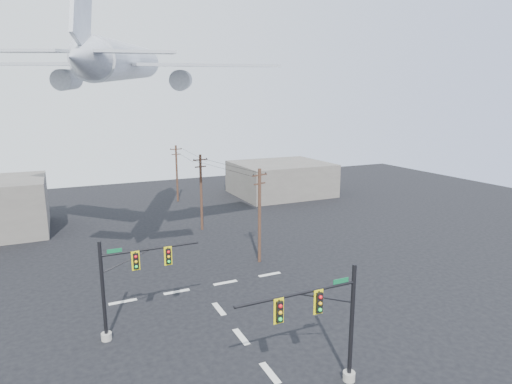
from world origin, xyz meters
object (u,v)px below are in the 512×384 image
signal_mast_far (125,285)px  utility_pole_a (260,214)px  utility_pole_c (177,172)px  signal_mast_near (329,326)px  airliner (124,62)px  utility_pole_b (201,191)px

signal_mast_far → utility_pole_a: 15.12m
utility_pole_c → utility_pole_a: bearing=-90.3°
signal_mast_near → utility_pole_c: size_ratio=0.82×
utility_pole_a → airliner: (-10.03, 5.93, 13.13)m
signal_mast_far → utility_pole_a: bearing=31.8°
utility_pole_b → utility_pole_c: size_ratio=1.05×
signal_mast_far → utility_pole_c: (12.30, 34.83, 0.89)m
utility_pole_b → utility_pole_c: utility_pole_b is taller
signal_mast_far → utility_pole_c: 36.95m
signal_mast_near → signal_mast_far: size_ratio=1.07×
utility_pole_c → airliner: (-9.51, -20.97, 13.33)m
utility_pole_a → utility_pole_b: utility_pole_b is taller
airliner → utility_pole_c: bearing=-3.9°
utility_pole_a → airliner: 17.56m
signal_mast_near → utility_pole_c: (3.90, 44.27, 0.81)m
utility_pole_a → signal_mast_far: bearing=-167.9°
signal_mast_near → utility_pole_c: utility_pole_c is taller
signal_mast_far → utility_pole_a: size_ratio=0.74×
signal_mast_far → utility_pole_b: 22.75m
signal_mast_far → utility_pole_b: utility_pole_b is taller
utility_pole_c → airliner: airliner is taller
utility_pole_b → airliner: 16.66m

